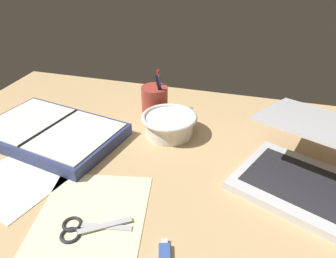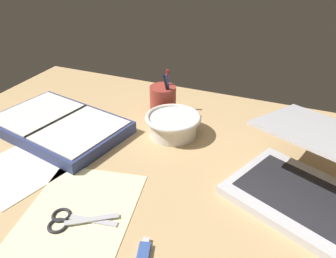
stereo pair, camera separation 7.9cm
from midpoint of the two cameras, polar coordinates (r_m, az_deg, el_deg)
desk_top at (r=75.33cm, az=1.85°, el=-9.59°), size 140.00×100.00×2.00cm
laptop at (r=75.39cm, az=28.16°, el=-8.20°), size 41.49×40.16×14.21cm
bowl at (r=88.93cm, az=3.44°, el=0.81°), size 15.19×15.19×5.88cm
pen_cup at (r=99.45cm, az=1.43°, el=5.09°), size 7.94×7.94×13.65cm
planner at (r=94.71cm, az=-16.21°, el=0.49°), size 40.22×29.85×3.72cm
scissors at (r=67.27cm, az=-13.74°, el=-15.33°), size 13.46×9.02×0.80cm
paper_sheet_front at (r=68.92cm, az=-11.82°, el=-13.94°), size 25.76×29.68×0.16cm
paper_sheet_beside_planner at (r=84.09cm, az=-21.10°, el=-6.15°), size 24.54×26.99×0.16cm
usb_drive at (r=59.96cm, az=-0.34°, el=-21.51°), size 3.64×7.36×1.00cm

